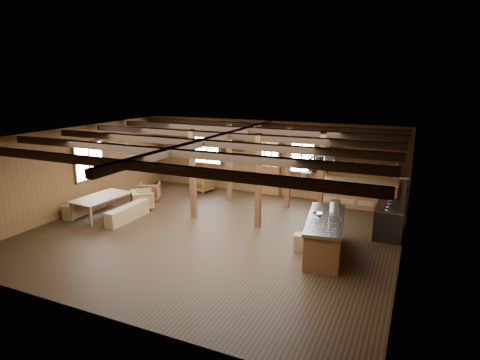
# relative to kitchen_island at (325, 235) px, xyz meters

# --- Properties ---
(room) EXTENTS (10.04, 9.04, 2.84)m
(room) POSITION_rel_kitchen_island_xyz_m (-3.22, 0.02, 0.92)
(room) COLOR black
(room) RESTS_ON ground
(ceiling_joists) EXTENTS (9.80, 8.82, 0.18)m
(ceiling_joists) POSITION_rel_kitchen_island_xyz_m (-3.22, 0.20, 2.20)
(ceiling_joists) COLOR black
(ceiling_joists) RESTS_ON ceiling
(timber_posts) EXTENTS (3.95, 2.35, 2.80)m
(timber_posts) POSITION_rel_kitchen_island_xyz_m (-2.70, 2.10, 0.92)
(timber_posts) COLOR #4A2715
(timber_posts) RESTS_ON floor
(back_door) EXTENTS (1.02, 0.08, 2.15)m
(back_door) POSITION_rel_kitchen_island_xyz_m (-3.22, 4.47, 0.40)
(back_door) COLOR brown
(back_door) RESTS_ON floor
(window_back_left) EXTENTS (1.32, 0.06, 1.32)m
(window_back_left) POSITION_rel_kitchen_island_xyz_m (-5.82, 4.48, 1.12)
(window_back_left) COLOR white
(window_back_left) RESTS_ON wall_back
(window_back_right) EXTENTS (1.02, 0.06, 1.32)m
(window_back_right) POSITION_rel_kitchen_island_xyz_m (-1.92, 4.48, 1.12)
(window_back_right) COLOR white
(window_back_right) RESTS_ON wall_back
(window_left) EXTENTS (0.14, 1.24, 1.32)m
(window_left) POSITION_rel_kitchen_island_xyz_m (-8.18, 0.52, 1.12)
(window_left) COLOR white
(window_left) RESTS_ON wall_back
(notice_boards) EXTENTS (1.08, 0.03, 0.90)m
(notice_boards) POSITION_rel_kitchen_island_xyz_m (-4.72, 4.48, 1.16)
(notice_boards) COLOR beige
(notice_boards) RESTS_ON wall_back
(back_counter) EXTENTS (2.55, 0.60, 2.45)m
(back_counter) POSITION_rel_kitchen_island_xyz_m (0.18, 4.23, 0.12)
(back_counter) COLOR brown
(back_counter) RESTS_ON floor
(pendant_lamps) EXTENTS (1.86, 2.36, 0.66)m
(pendant_lamps) POSITION_rel_kitchen_island_xyz_m (-5.47, 1.02, 1.77)
(pendant_lamps) COLOR #313134
(pendant_lamps) RESTS_ON ceiling
(pot_rack) EXTENTS (0.42, 3.00, 0.45)m
(pot_rack) POSITION_rel_kitchen_island_xyz_m (-0.25, 0.37, 1.80)
(pot_rack) COLOR #313134
(pot_rack) RESTS_ON ceiling
(kitchen_island) EXTENTS (1.24, 2.60, 1.20)m
(kitchen_island) POSITION_rel_kitchen_island_xyz_m (0.00, 0.00, 0.00)
(kitchen_island) COLOR brown
(kitchen_island) RESTS_ON floor
(step_stool) EXTENTS (0.54, 0.44, 0.42)m
(step_stool) POSITION_rel_kitchen_island_xyz_m (-0.57, -0.02, -0.27)
(step_stool) COLOR olive
(step_stool) RESTS_ON floor
(commercial_range) EXTENTS (0.79, 1.50, 1.86)m
(commercial_range) POSITION_rel_kitchen_island_xyz_m (1.43, 2.00, 0.13)
(commercial_range) COLOR #313134
(commercial_range) RESTS_ON floor
(dining_table) EXTENTS (1.15, 1.90, 0.64)m
(dining_table) POSITION_rel_kitchen_island_xyz_m (-7.12, -0.11, -0.16)
(dining_table) COLOR #926742
(dining_table) RESTS_ON floor
(bench_wall) EXTENTS (0.31, 1.65, 0.45)m
(bench_wall) POSITION_rel_kitchen_island_xyz_m (-7.87, -0.11, -0.25)
(bench_wall) COLOR olive
(bench_wall) RESTS_ON floor
(bench_aisle) EXTENTS (0.33, 1.73, 0.48)m
(bench_aisle) POSITION_rel_kitchen_island_xyz_m (-6.12, -0.11, -0.24)
(bench_aisle) COLOR olive
(bench_aisle) RESTS_ON floor
(armchair_a) EXTENTS (0.94, 0.95, 0.65)m
(armchair_a) POSITION_rel_kitchen_island_xyz_m (-6.82, 1.95, -0.15)
(armchair_a) COLOR brown
(armchair_a) RESTS_ON floor
(armchair_b) EXTENTS (0.88, 0.89, 0.68)m
(armchair_b) POSITION_rel_kitchen_island_xyz_m (-5.68, 3.82, -0.14)
(armchair_b) COLOR brown
(armchair_b) RESTS_ON floor
(armchair_c) EXTENTS (1.00, 1.00, 0.65)m
(armchair_c) POSITION_rel_kitchen_island_xyz_m (-6.41, 1.02, -0.15)
(armchair_c) COLOR olive
(armchair_c) RESTS_ON floor
(counter_pot) EXTENTS (0.29, 0.29, 0.17)m
(counter_pot) POSITION_rel_kitchen_island_xyz_m (0.02, 1.00, 0.55)
(counter_pot) COLOR silver
(counter_pot) RESTS_ON kitchen_island
(bowl) EXTENTS (0.27, 0.27, 0.06)m
(bowl) POSITION_rel_kitchen_island_xyz_m (-0.24, 0.13, 0.49)
(bowl) COLOR silver
(bowl) RESTS_ON kitchen_island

